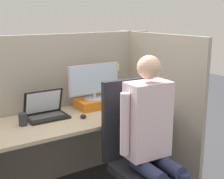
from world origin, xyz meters
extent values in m
cube|color=gray|center=(0.00, 0.71, 0.74)|extent=(2.17, 0.04, 1.48)
cube|color=#F4EA66|center=(0.66, 0.69, 1.10)|extent=(0.08, 0.01, 0.08)
cube|color=gray|center=(0.86, 0.27, 0.74)|extent=(0.04, 1.32, 1.48)
cube|color=tan|center=(0.00, 0.34, 0.74)|extent=(1.67, 0.69, 0.03)
cube|color=#4C4C51|center=(0.80, 0.34, 0.36)|extent=(0.03, 0.58, 0.73)
cube|color=orange|center=(0.28, 0.50, 0.80)|extent=(0.36, 0.25, 0.09)
cylinder|color=#B2B2B7|center=(0.28, 0.50, 0.85)|extent=(0.21, 0.21, 0.01)
cylinder|color=#B2B2B7|center=(0.28, 0.50, 0.88)|extent=(0.04, 0.04, 0.06)
cube|color=#B2B2B7|center=(0.28, 0.51, 1.05)|extent=(0.55, 0.02, 0.29)
cube|color=silver|center=(0.28, 0.49, 1.05)|extent=(0.52, 0.00, 0.27)
cube|color=black|center=(-0.24, 0.44, 0.77)|extent=(0.36, 0.24, 0.02)
cube|color=#424242|center=(-0.24, 0.45, 0.78)|extent=(0.30, 0.13, 0.00)
cube|color=black|center=(-0.24, 0.52, 0.89)|extent=(0.36, 0.08, 0.23)
cube|color=silver|center=(-0.24, 0.51, 0.89)|extent=(0.31, 0.07, 0.20)
ellipsoid|color=black|center=(0.02, 0.27, 0.78)|extent=(0.06, 0.05, 0.03)
cube|color=#2D2D33|center=(0.78, 0.27, 0.78)|extent=(0.04, 0.14, 0.04)
cone|color=orange|center=(0.30, 0.17, 0.78)|extent=(0.04, 0.14, 0.04)
cylinder|color=green|center=(0.30, 0.25, 0.78)|extent=(0.02, 0.02, 0.02)
cube|color=black|center=(0.26, -0.34, 0.44)|extent=(0.49, 0.49, 0.07)
cube|color=black|center=(0.25, -0.08, 0.81)|extent=(0.44, 0.08, 0.68)
cylinder|color=#282D4C|center=(0.18, -0.46, 0.53)|extent=(0.13, 0.34, 0.11)
cylinder|color=#282D4C|center=(0.36, -0.47, 0.53)|extent=(0.13, 0.34, 0.11)
cube|color=silver|center=(0.26, -0.34, 0.88)|extent=(0.35, 0.22, 0.59)
sphere|color=#D8A884|center=(0.26, -0.34, 1.28)|extent=(0.18, 0.18, 0.18)
cylinder|color=silver|center=(0.06, -0.33, 0.88)|extent=(0.07, 0.07, 0.47)
cylinder|color=silver|center=(0.47, -0.35, 0.88)|extent=(0.07, 0.07, 0.47)
cylinder|color=#232328|center=(0.65, 0.54, 0.81)|extent=(0.09, 0.09, 0.10)
cylinder|color=#28282D|center=(-0.48, 0.38, 0.81)|extent=(0.07, 0.07, 0.11)
camera|label=1|loc=(-1.21, -2.08, 1.66)|focal=50.00mm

